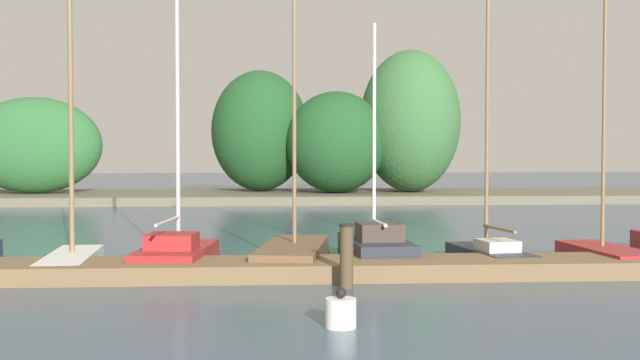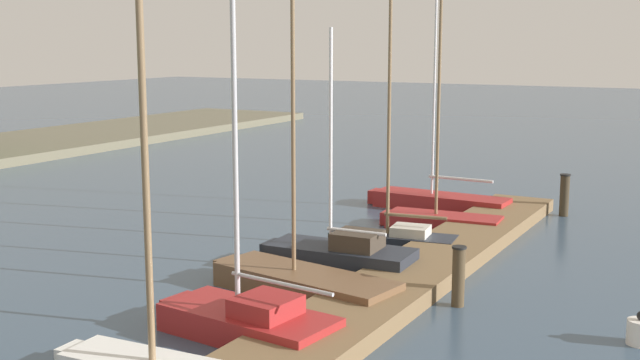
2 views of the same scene
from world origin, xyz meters
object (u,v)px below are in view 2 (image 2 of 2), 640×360
object	(u,v)px
sailboat_4	(337,255)
sailboat_6	(439,217)
sailboat_2	(245,315)
channel_buoy_0	(640,332)
mooring_piling_2	(564,195)
sailboat_5	(393,236)
sailboat_3	(298,279)
sailboat_7	(435,200)
mooring_piling_1	(458,276)
sailboat_1	(157,358)

from	to	relation	value
sailboat_4	sailboat_6	world-z (taller)	sailboat_6
sailboat_2	channel_buoy_0	bearing A→B (deg)	-147.49
channel_buoy_0	mooring_piling_2	bearing A→B (deg)	19.04
sailboat_5	sailboat_2	bearing A→B (deg)	83.56
mooring_piling_2	sailboat_6	bearing A→B (deg)	141.92
sailboat_5	mooring_piling_2	world-z (taller)	sailboat_5
sailboat_6	mooring_piling_2	size ratio (longest dim) A/B	5.82
sailboat_3	sailboat_4	size ratio (longest dim) A/B	1.40
sailboat_6	sailboat_7	world-z (taller)	sailboat_6
sailboat_4	mooring_piling_2	bearing A→B (deg)	-113.65
sailboat_2	sailboat_4	size ratio (longest dim) A/B	1.52
sailboat_3	channel_buoy_0	world-z (taller)	sailboat_3
sailboat_3	mooring_piling_1	bearing A→B (deg)	-155.40
sailboat_4	mooring_piling_2	distance (m)	8.98
sailboat_2	mooring_piling_2	world-z (taller)	sailboat_2
sailboat_2	sailboat_7	bearing A→B (deg)	-78.78
mooring_piling_2	channel_buoy_0	distance (m)	10.37
sailboat_1	sailboat_2	distance (m)	2.23
sailboat_1	sailboat_7	xyz separation A→B (m)	(13.99, 0.89, -0.09)
mooring_piling_2	sailboat_2	bearing A→B (deg)	168.09
sailboat_2	sailboat_5	bearing A→B (deg)	-81.66
sailboat_6	mooring_piling_1	xyz separation A→B (m)	(-6.00, -2.64, 0.28)
sailboat_5	mooring_piling_1	bearing A→B (deg)	121.68
mooring_piling_1	mooring_piling_2	size ratio (longest dim) A/B	0.96
sailboat_7	mooring_piling_1	size ratio (longest dim) A/B	5.98
mooring_piling_1	mooring_piling_2	xyz separation A→B (m)	(9.37, 0.00, 0.03)
sailboat_4	sailboat_5	bearing A→B (deg)	-98.98
channel_buoy_0	sailboat_5	bearing A→B (deg)	58.15
sailboat_6	mooring_piling_1	world-z (taller)	sailboat_6
sailboat_6	mooring_piling_1	bearing A→B (deg)	108.93
sailboat_3	sailboat_6	world-z (taller)	sailboat_3
sailboat_1	sailboat_5	distance (m)	9.08
sailboat_1	channel_buoy_0	bearing A→B (deg)	-142.68
mooring_piling_1	sailboat_7	bearing A→B (deg)	23.49
mooring_piling_1	mooring_piling_2	distance (m)	9.37
sailboat_4	channel_buoy_0	bearing A→B (deg)	164.91
sailboat_4	sailboat_1	bearing A→B (deg)	90.47
sailboat_1	channel_buoy_0	distance (m)	8.03
sailboat_7	mooring_piling_2	distance (m)	3.79
sailboat_5	mooring_piling_2	bearing A→B (deg)	-124.37
sailboat_2	sailboat_1	bearing A→B (deg)	94.89
sailboat_5	channel_buoy_0	distance (m)	7.39
sailboat_2	sailboat_6	world-z (taller)	sailboat_2
sailboat_1	sailboat_2	world-z (taller)	sailboat_2
mooring_piling_2	sailboat_4	bearing A→B (deg)	159.39
sailboat_6	sailboat_2	bearing A→B (deg)	84.88
sailboat_6	channel_buoy_0	distance (m)	8.81
sailboat_3	mooring_piling_2	world-z (taller)	sailboat_3
sailboat_3	mooring_piling_1	world-z (taller)	sailboat_3
sailboat_4	channel_buoy_0	xyz separation A→B (m)	(-1.40, -6.54, -0.15)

